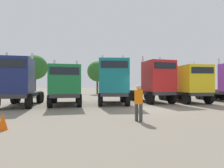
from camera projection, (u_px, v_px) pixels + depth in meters
name	position (u px, v px, depth m)	size (l,w,h in m)	color
ground	(150.00, 109.00, 12.93)	(200.00, 200.00, 0.00)	gray
semi_truck_navy	(17.00, 83.00, 14.11)	(2.59, 6.46, 4.33)	#333338
semi_truck_green	(65.00, 85.00, 15.19)	(2.67, 6.12, 3.88)	#333338
semi_truck_teal	(113.00, 82.00, 15.87)	(3.41, 6.18, 4.45)	#333338
semi_truck_red	(155.00, 82.00, 17.46)	(3.00, 6.40, 4.53)	#333338
semi_truck_yellow	(190.00, 84.00, 17.47)	(2.82, 6.50, 4.12)	#333338
visitor_in_hivis	(139.00, 100.00, 8.64)	(0.54, 0.54, 1.72)	#3D3D3D
traffic_cone_far	(3.00, 121.00, 6.97)	(0.36, 0.36, 0.67)	#F2590C
oak_far_left	(35.00, 67.00, 29.38)	(3.96, 3.96, 6.55)	#4C3823
oak_far_centre	(97.00, 71.00, 34.25)	(3.81, 3.81, 6.19)	#4C3823
oak_far_right	(168.00, 71.00, 34.21)	(3.95, 3.95, 6.36)	#4C3823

